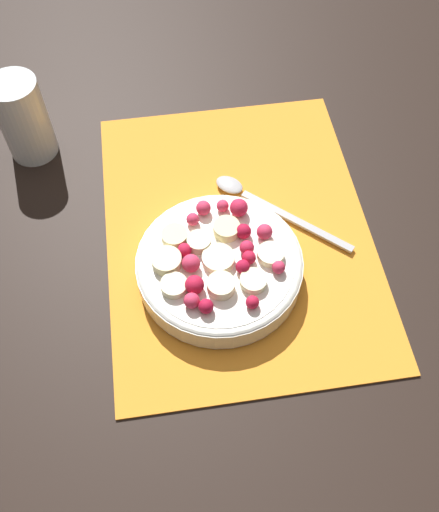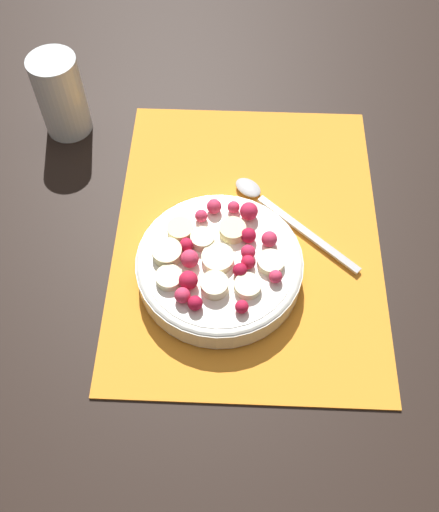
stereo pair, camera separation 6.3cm
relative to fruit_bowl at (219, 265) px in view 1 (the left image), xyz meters
The scene contains 5 objects.
ground_plane 0.07m from the fruit_bowl, 151.96° to the left, with size 3.00×3.00×0.00m, color black.
placemat 0.07m from the fruit_bowl, 151.96° to the left, with size 0.42×0.32×0.01m.
fruit_bowl is the anchor object (origin of this frame).
spoon 0.12m from the fruit_bowl, 146.80° to the left, with size 0.14×0.15×0.01m.
drinking_glass 0.32m from the fruit_bowl, 137.10° to the right, with size 0.06×0.06×0.11m.
Camera 1 is at (0.39, -0.08, 0.57)m, focal length 40.00 mm.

